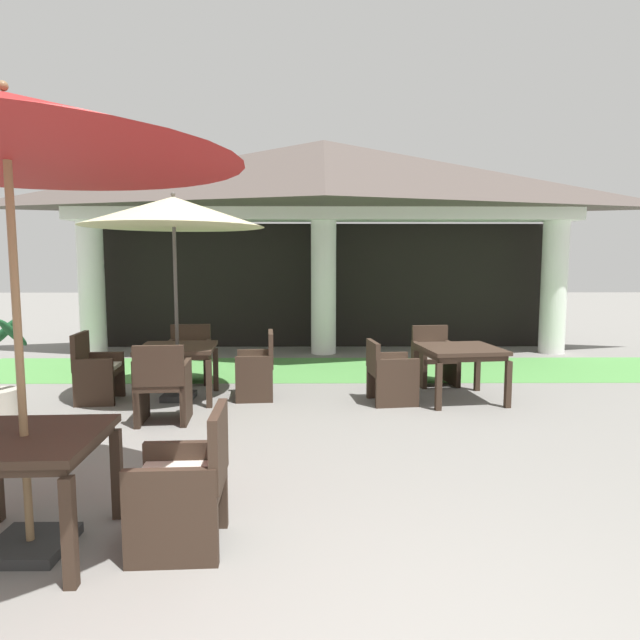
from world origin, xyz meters
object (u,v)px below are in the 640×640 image
object	(u,v)px
patio_chair_near_foreground_east	(258,368)
patio_umbrella_mid_right	(5,129)
patio_table_mid_right	(25,451)
patio_chair_near_foreground_west	(96,371)
patio_umbrella_near_foreground	(174,213)
patio_table_mid_left	(460,354)
patio_table_near_foreground	(178,353)
patio_chair_mid_left_north	(434,358)
patio_chair_near_foreground_south	(163,386)
patio_chair_mid_right_east	(185,486)
patio_chair_near_foreground_north	(189,355)
patio_chair_mid_left_west	(390,373)

from	to	relation	value
patio_chair_near_foreground_east	patio_umbrella_mid_right	distance (m)	4.55
patio_table_mid_right	patio_umbrella_mid_right	size ratio (longest dim) A/B	0.33
patio_chair_near_foreground_west	patio_table_mid_right	world-z (taller)	patio_chair_near_foreground_west
patio_chair_near_foreground_east	patio_table_mid_right	xyz separation A→B (m)	(-1.03, -3.86, 0.24)
patio_umbrella_near_foreground	patio_table_mid_right	size ratio (longest dim) A/B	2.86
patio_chair_near_foreground_west	patio_table_mid_left	distance (m)	4.76
patio_table_mid_left	patio_umbrella_mid_right	bearing A→B (deg)	-134.88
patio_table_near_foreground	patio_chair_mid_left_north	distance (m)	3.71
patio_umbrella_near_foreground	patio_umbrella_mid_right	world-z (taller)	patio_umbrella_mid_right
patio_chair_near_foreground_south	patio_chair_mid_right_east	distance (m)	2.83
patio_chair_mid_left_north	patio_chair_near_foreground_east	bearing A→B (deg)	10.00
patio_chair_near_foreground_east	patio_chair_near_foreground_north	distance (m)	1.48
patio_umbrella_near_foreground	patio_chair_mid_left_west	size ratio (longest dim) A/B	3.35
patio_chair_near_foreground_north	patio_chair_near_foreground_west	bearing A→B (deg)	44.89
patio_chair_near_foreground_north	patio_chair_mid_right_east	world-z (taller)	patio_chair_mid_right_east
patio_table_mid_right	patio_umbrella_mid_right	distance (m)	1.94
patio_chair_near_foreground_north	patio_umbrella_mid_right	xyz separation A→B (m)	(0.11, -4.80, 2.18)
patio_chair_mid_left_west	patio_umbrella_mid_right	xyz separation A→B (m)	(-2.76, -3.60, 2.21)
patio_table_mid_right	patio_chair_mid_right_east	distance (m)	1.01
patio_table_mid_left	patio_umbrella_mid_right	xyz separation A→B (m)	(-3.70, -3.72, 1.98)
patio_chair_near_foreground_east	patio_chair_near_foreground_north	bearing A→B (deg)	45.11
patio_chair_near_foreground_south	patio_chair_near_foreground_east	size ratio (longest dim) A/B	1.03
patio_chair_near_foreground_west	patio_umbrella_mid_right	bearing A→B (deg)	10.85
patio_chair_near_foreground_east	patio_table_mid_right	world-z (taller)	patio_chair_near_foreground_east
patio_chair_near_foreground_west	patio_table_mid_left	xyz separation A→B (m)	(4.76, 0.05, 0.21)
patio_umbrella_near_foreground	patio_chair_near_foreground_west	world-z (taller)	patio_umbrella_near_foreground
patio_chair_near_foreground_east	patio_chair_near_foreground_west	bearing A→B (deg)	90.00
patio_chair_near_foreground_south	patio_chair_near_foreground_north	distance (m)	2.08
patio_chair_mid_left_west	patio_table_mid_left	bearing A→B (deg)	90.00
patio_chair_mid_right_east	patio_chair_mid_left_west	bearing A→B (deg)	-29.55
patio_chair_near_foreground_east	patio_chair_near_foreground_west	distance (m)	2.09
patio_table_near_foreground	patio_table_mid_left	size ratio (longest dim) A/B	0.96
patio_chair_near_foreground_north	patio_umbrella_mid_right	bearing A→B (deg)	86.10
patio_table_near_foreground	patio_chair_mid_right_east	world-z (taller)	patio_chair_mid_right_east
patio_table_mid_right	patio_table_near_foreground	bearing A→B (deg)	90.23
patio_chair_near_foreground_east	patio_chair_mid_left_west	bearing A→B (deg)	-103.86
patio_umbrella_near_foreground	patio_umbrella_mid_right	distance (m)	3.77
patio_chair_near_foreground_south	patio_table_near_foreground	bearing A→B (deg)	90.00
patio_umbrella_near_foreground	patio_chair_near_foreground_south	distance (m)	2.26
patio_table_near_foreground	patio_table_mid_left	xyz separation A→B (m)	(3.72, -0.05, -0.01)
patio_table_near_foreground	patio_table_mid_right	distance (m)	3.77
patio_table_near_foreground	patio_chair_near_foreground_east	world-z (taller)	patio_chair_near_foreground_east
patio_table_near_foreground	patio_chair_near_foreground_north	distance (m)	1.06
patio_chair_near_foreground_west	patio_chair_near_foreground_south	bearing A→B (deg)	45.09
patio_chair_near_foreground_west	patio_chair_mid_left_west	distance (m)	3.82
patio_chair_mid_left_west	patio_chair_mid_left_north	bearing A→B (deg)	135.15
patio_umbrella_near_foreground	patio_chair_mid_left_north	distance (m)	4.23
patio_table_mid_right	patio_chair_near_foreground_north	bearing A→B (deg)	91.30
patio_chair_near_foreground_south	patio_table_mid_left	xyz separation A→B (m)	(3.62, 0.99, 0.19)
patio_table_mid_left	patio_chair_near_foreground_south	bearing A→B (deg)	-164.71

